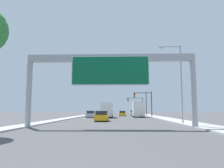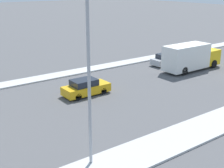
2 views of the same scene
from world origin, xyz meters
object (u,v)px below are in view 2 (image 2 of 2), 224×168
(car_mid_right, at_px, (86,87))
(street_lamp_right, at_px, (86,69))
(truck_box_secondary, at_px, (191,57))
(car_mid_center, at_px, (167,59))

(car_mid_right, height_order, street_lamp_right, street_lamp_right)
(truck_box_secondary, bearing_deg, car_mid_center, -173.14)
(street_lamp_right, bearing_deg, car_mid_right, 148.92)
(car_mid_center, xyz_separation_m, street_lamp_right, (13.53, -20.43, 5.03))
(car_mid_right, relative_size, street_lamp_right, 0.46)
(car_mid_right, bearing_deg, street_lamp_right, -31.08)
(car_mid_right, xyz_separation_m, truck_box_secondary, (0.00, 14.81, 0.90))
(truck_box_secondary, xyz_separation_m, street_lamp_right, (10.03, -20.86, 4.11))
(car_mid_right, distance_m, street_lamp_right, 12.74)
(car_mid_center, relative_size, truck_box_secondary, 0.53)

